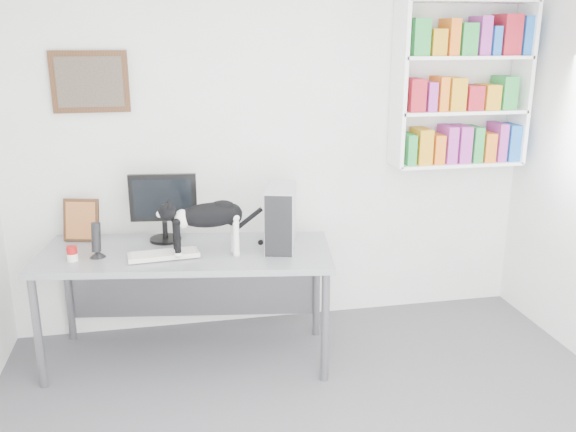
{
  "coord_description": "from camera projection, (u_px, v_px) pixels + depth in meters",
  "views": [
    {
      "loc": [
        -0.8,
        -2.49,
        2.21
      ],
      "look_at": [
        0.0,
        1.53,
        0.99
      ],
      "focal_mm": 38.0,
      "sensor_mm": 36.0,
      "label": 1
    }
  ],
  "objects": [
    {
      "name": "room",
      "position": [
        354.0,
        235.0,
        2.73
      ],
      "size": [
        4.01,
        4.01,
        2.7
      ],
      "color": "#4F4F54",
      "rests_on": "ground"
    },
    {
      "name": "bookshelf",
      "position": [
        462.0,
        85.0,
        4.59
      ],
      "size": [
        1.03,
        0.28,
        1.24
      ],
      "primitive_type": "cube",
      "color": "white",
      "rests_on": "room"
    },
    {
      "name": "wall_art",
      "position": [
        90.0,
        82.0,
        4.18
      ],
      "size": [
        0.52,
        0.04,
        0.42
      ],
      "primitive_type": "cube",
      "color": "#4E2B19",
      "rests_on": "room"
    },
    {
      "name": "desk",
      "position": [
        188.0,
        306.0,
        4.22
      ],
      "size": [
        2.04,
        1.05,
        0.81
      ],
      "primitive_type": "cube",
      "rotation": [
        0.0,
        0.0,
        -0.15
      ],
      "color": "slate",
      "rests_on": "room"
    },
    {
      "name": "monitor",
      "position": [
        164.0,
        207.0,
        4.24
      ],
      "size": [
        0.48,
        0.27,
        0.49
      ],
      "primitive_type": "cube",
      "rotation": [
        0.0,
        0.0,
        -0.11
      ],
      "color": "black",
      "rests_on": "desk"
    },
    {
      "name": "keyboard",
      "position": [
        164.0,
        255.0,
        3.98
      ],
      "size": [
        0.47,
        0.22,
        0.03
      ],
      "primitive_type": "cube",
      "rotation": [
        0.0,
        0.0,
        0.1
      ],
      "color": "beige",
      "rests_on": "desk"
    },
    {
      "name": "pc_tower",
      "position": [
        281.0,
        217.0,
        4.12
      ],
      "size": [
        0.29,
        0.45,
        0.42
      ],
      "primitive_type": "cube",
      "rotation": [
        0.0,
        0.0,
        -0.26
      ],
      "color": "silver",
      "rests_on": "desk"
    },
    {
      "name": "speaker",
      "position": [
        96.0,
        239.0,
        3.96
      ],
      "size": [
        0.14,
        0.14,
        0.24
      ],
      "primitive_type": "cylinder",
      "rotation": [
        0.0,
        0.0,
        -0.35
      ],
      "color": "black",
      "rests_on": "desk"
    },
    {
      "name": "leaning_print",
      "position": [
        81.0,
        219.0,
        4.27
      ],
      "size": [
        0.27,
        0.16,
        0.31
      ],
      "primitive_type": "cube",
      "rotation": [
        0.0,
        0.0,
        -0.26
      ],
      "color": "#4E2B19",
      "rests_on": "desk"
    },
    {
      "name": "soup_can",
      "position": [
        72.0,
        254.0,
        3.91
      ],
      "size": [
        0.07,
        0.07,
        0.1
      ],
      "primitive_type": "cylinder",
      "rotation": [
        0.0,
        0.0,
        0.09
      ],
      "color": "#A50E10",
      "rests_on": "desk"
    },
    {
      "name": "cat",
      "position": [
        208.0,
        229.0,
        3.95
      ],
      "size": [
        0.63,
        0.23,
        0.38
      ],
      "primitive_type": null,
      "rotation": [
        0.0,
        0.0,
        0.1
      ],
      "color": "black",
      "rests_on": "desk"
    }
  ]
}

